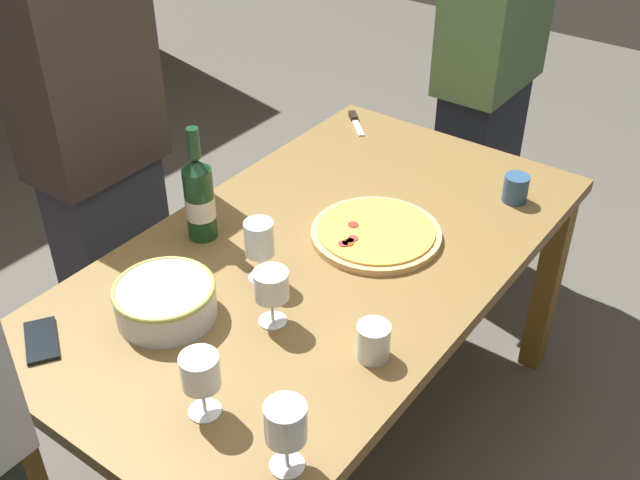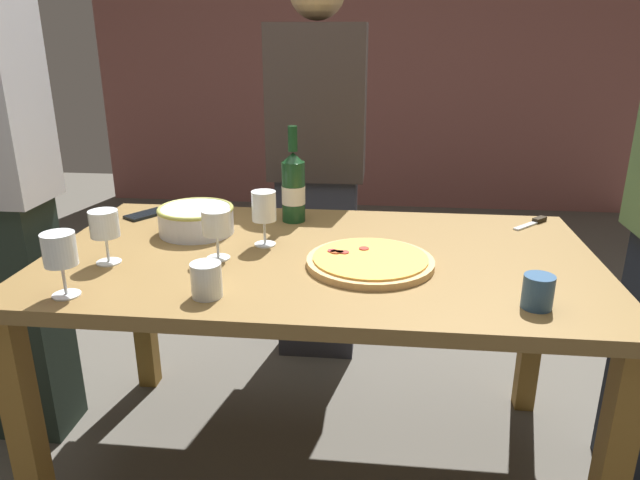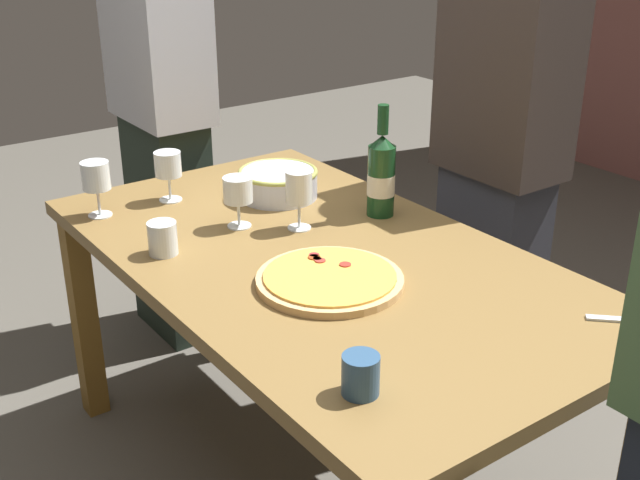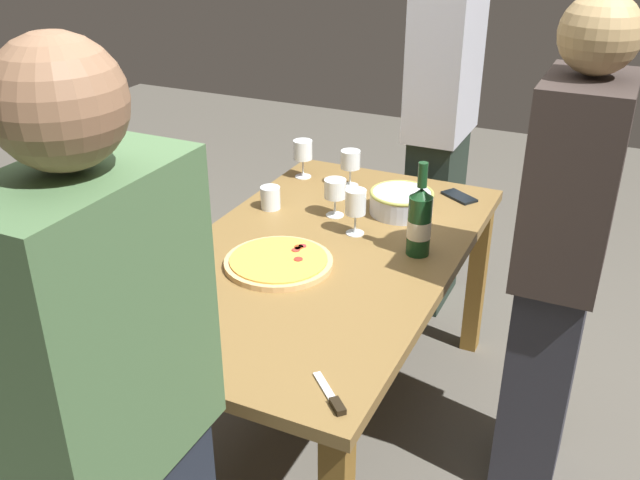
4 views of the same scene
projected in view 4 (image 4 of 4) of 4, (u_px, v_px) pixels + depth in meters
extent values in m
plane|color=#565249|center=(320.00, 423.00, 2.71)|extent=(8.00, 8.00, 0.00)
cube|color=brown|center=(320.00, 256.00, 2.39)|extent=(1.60, 0.90, 0.04)
cube|color=brown|center=(311.00, 243.00, 3.31)|extent=(0.07, 0.07, 0.71)
cube|color=brown|center=(96.00, 445.00, 2.10)|extent=(0.07, 0.07, 0.71)
cube|color=brown|center=(477.00, 278.00, 3.01)|extent=(0.07, 0.07, 0.71)
cylinder|color=tan|center=(279.00, 263.00, 2.28)|extent=(0.36, 0.36, 0.02)
cylinder|color=gold|center=(279.00, 259.00, 2.28)|extent=(0.32, 0.32, 0.01)
cylinder|color=#A42F24|center=(298.00, 259.00, 2.27)|extent=(0.03, 0.03, 0.00)
cylinder|color=#A5342A|center=(296.00, 250.00, 2.33)|extent=(0.03, 0.03, 0.00)
cylinder|color=#A13D19|center=(299.00, 247.00, 2.35)|extent=(0.03, 0.03, 0.00)
cylinder|color=#AB2E2F|center=(302.00, 246.00, 2.35)|extent=(0.03, 0.03, 0.00)
cylinder|color=#AD3A28|center=(298.00, 249.00, 2.34)|extent=(0.02, 0.02, 0.00)
cylinder|color=silver|center=(401.00, 202.00, 2.64)|extent=(0.24, 0.24, 0.08)
torus|color=#A5AB4F|center=(402.00, 193.00, 2.62)|extent=(0.24, 0.24, 0.01)
cylinder|color=#143B1C|center=(419.00, 226.00, 2.32)|extent=(0.08, 0.08, 0.21)
cone|color=#143B1C|center=(421.00, 193.00, 2.26)|extent=(0.08, 0.08, 0.04)
cylinder|color=#143B1C|center=(423.00, 175.00, 2.24)|extent=(0.03, 0.03, 0.08)
cylinder|color=silver|center=(419.00, 229.00, 2.32)|extent=(0.08, 0.08, 0.06)
cylinder|color=white|center=(303.00, 176.00, 2.99)|extent=(0.07, 0.07, 0.00)
cylinder|color=white|center=(303.00, 167.00, 2.97)|extent=(0.01, 0.01, 0.08)
cylinder|color=white|center=(303.00, 150.00, 2.94)|extent=(0.08, 0.08, 0.08)
cylinder|color=maroon|center=(303.00, 156.00, 2.95)|extent=(0.07, 0.07, 0.03)
cylinder|color=white|center=(335.00, 215.00, 2.64)|extent=(0.07, 0.07, 0.00)
cylinder|color=white|center=(335.00, 206.00, 2.62)|extent=(0.01, 0.01, 0.07)
cylinder|color=white|center=(335.00, 189.00, 2.59)|extent=(0.08, 0.08, 0.07)
cylinder|color=maroon|center=(335.00, 194.00, 2.60)|extent=(0.07, 0.07, 0.03)
cylinder|color=white|center=(350.00, 185.00, 2.90)|extent=(0.07, 0.07, 0.00)
cylinder|color=white|center=(350.00, 176.00, 2.88)|extent=(0.01, 0.01, 0.07)
cylinder|color=white|center=(351.00, 159.00, 2.85)|extent=(0.08, 0.08, 0.07)
cylinder|color=white|center=(355.00, 233.00, 2.50)|extent=(0.07, 0.07, 0.00)
cylinder|color=white|center=(355.00, 223.00, 2.48)|extent=(0.01, 0.01, 0.07)
cylinder|color=white|center=(356.00, 202.00, 2.44)|extent=(0.07, 0.07, 0.09)
cylinder|color=maroon|center=(356.00, 207.00, 2.45)|extent=(0.06, 0.06, 0.05)
cylinder|color=white|center=(270.00, 198.00, 2.68)|extent=(0.08, 0.08, 0.09)
cylinder|color=#2D5076|center=(146.00, 297.00, 2.03)|extent=(0.07, 0.07, 0.08)
cube|color=black|center=(459.00, 197.00, 2.79)|extent=(0.14, 0.16, 0.01)
cube|color=silver|center=(325.00, 387.00, 1.72)|extent=(0.10, 0.10, 0.01)
cube|color=black|center=(338.00, 406.00, 1.65)|extent=(0.06, 0.06, 0.02)
cube|color=#2F3039|center=(540.00, 378.00, 2.32)|extent=(0.33, 0.20, 0.80)
cube|color=#372D2A|center=(574.00, 182.00, 2.01)|extent=(0.38, 0.24, 0.60)
sphere|color=tan|center=(600.00, 34.00, 1.82)|extent=(0.22, 0.22, 0.22)
cube|color=#222E26|center=(433.00, 219.00, 3.37)|extent=(0.36, 0.20, 0.86)
cube|color=#B7BBC8|center=(446.00, 63.00, 3.04)|extent=(0.42, 0.24, 0.64)
cube|color=#4A6D44|center=(97.00, 329.00, 1.28)|extent=(0.43, 0.24, 0.61)
sphere|color=#8E674B|center=(58.00, 102.00, 1.09)|extent=(0.22, 0.22, 0.22)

